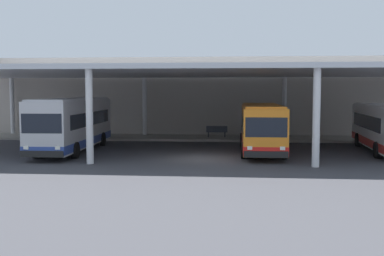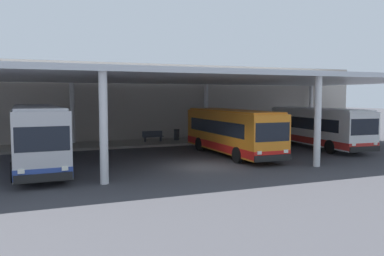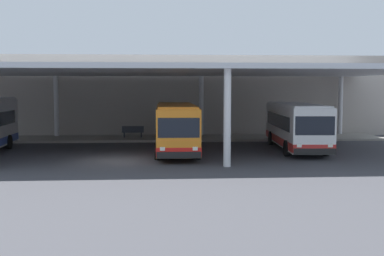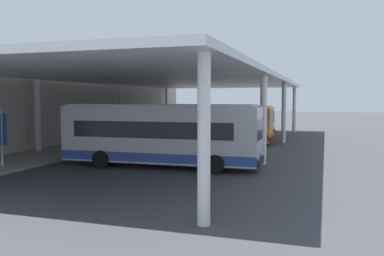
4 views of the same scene
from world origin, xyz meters
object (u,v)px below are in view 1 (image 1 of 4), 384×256
Objects in this scene: bus_nearest_bay at (73,124)px; trash_bin at (244,131)px; bus_second_bay at (261,127)px; banner_sign at (68,116)px; bench_waiting at (217,131)px.

trash_bin is (11.70, 9.23, -1.16)m from bus_nearest_bay.
bus_second_bay reaches higher than trash_bin.
banner_sign reaches higher than bus_second_bay.
trash_bin is 0.31× the size of banner_sign.
bus_second_bay is at bearing -68.68° from bench_waiting.
banner_sign is at bearing -175.51° from trash_bin.
bus_second_bay is at bearing -83.70° from trash_bin.
bus_nearest_bay is 14.95m from trash_bin.
trash_bin is 15.09m from banner_sign.
trash_bin is at bearing 96.30° from bus_second_bay.
bench_waiting is at bearing 111.32° from bus_second_bay.
bus_second_bay is 10.76× the size of trash_bin.
bench_waiting is 1.84× the size of trash_bin.
banner_sign reaches higher than bench_waiting.
trash_bin is at bearing 4.49° from banner_sign.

